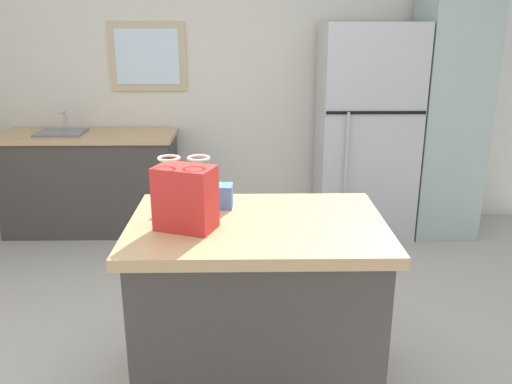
% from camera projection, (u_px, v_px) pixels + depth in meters
% --- Properties ---
extents(ground, '(6.56, 6.56, 0.00)m').
position_uv_depth(ground, '(245.00, 381.00, 2.84)').
color(ground, '#ADA89E').
extents(back_wall, '(5.47, 0.13, 2.77)m').
position_uv_depth(back_wall, '(244.00, 72.00, 4.86)').
color(back_wall, silver).
rests_on(back_wall, ground).
extents(kitchen_island, '(1.21, 0.85, 0.92)m').
position_uv_depth(kitchen_island, '(257.00, 306.00, 2.67)').
color(kitchen_island, '#423D38').
rests_on(kitchen_island, ground).
extents(refrigerator, '(0.81, 0.70, 1.82)m').
position_uv_depth(refrigerator, '(365.00, 131.00, 4.64)').
color(refrigerator, '#B7B7BC').
rests_on(refrigerator, ground).
extents(tall_cabinet, '(0.54, 0.63, 2.08)m').
position_uv_depth(tall_cabinet, '(447.00, 116.00, 4.61)').
color(tall_cabinet, '#9EB2A8').
rests_on(tall_cabinet, ground).
extents(sink_counter, '(1.52, 0.60, 1.08)m').
position_uv_depth(sink_counter, '(91.00, 181.00, 4.78)').
color(sink_counter, '#423D38').
rests_on(sink_counter, ground).
extents(shopping_bag, '(0.30, 0.24, 0.34)m').
position_uv_depth(shopping_bag, '(185.00, 197.00, 2.40)').
color(shopping_bag, red).
rests_on(shopping_bag, kitchen_island).
extents(small_box, '(0.18, 0.11, 0.12)m').
position_uv_depth(small_box, '(215.00, 196.00, 2.71)').
color(small_box, '#4775B7').
rests_on(small_box, kitchen_island).
extents(bottle, '(0.06, 0.06, 0.24)m').
position_uv_depth(bottle, '(179.00, 183.00, 2.74)').
color(bottle, '#4C9956').
rests_on(bottle, kitchen_island).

